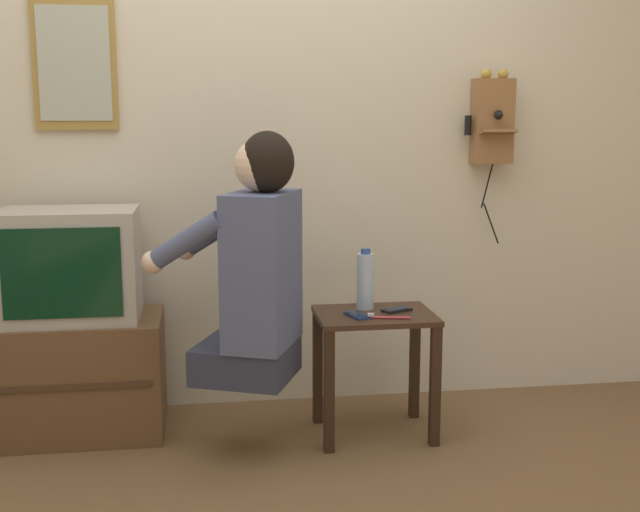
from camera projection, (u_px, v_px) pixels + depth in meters
ground_plane at (270, 494)px, 2.86m from camera, size 14.00×14.00×0.00m
wall_back at (249, 128)px, 3.60m from camera, size 6.80×0.05×2.55m
side_table at (375, 343)px, 3.34m from camera, size 0.48×0.37×0.53m
person at (255, 265)px, 3.07m from camera, size 0.63×0.54×0.96m
tv_stand at (82, 376)px, 3.38m from camera, size 0.67×0.44×0.50m
television at (69, 265)px, 3.29m from camera, size 0.56×0.38×0.46m
wall_phone_antique at (492, 120)px, 3.67m from camera, size 0.22×0.19×0.80m
framed_picture at (75, 64)px, 3.41m from camera, size 0.35×0.03×0.56m
cell_phone_held at (357, 315)px, 3.26m from camera, size 0.09×0.14×0.01m
cell_phone_spare at (397, 310)px, 3.35m from camera, size 0.14×0.11×0.01m
water_bottle at (365, 281)px, 3.37m from camera, size 0.07×0.07×0.26m
toothbrush at (386, 317)px, 3.22m from camera, size 0.17×0.05×0.02m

